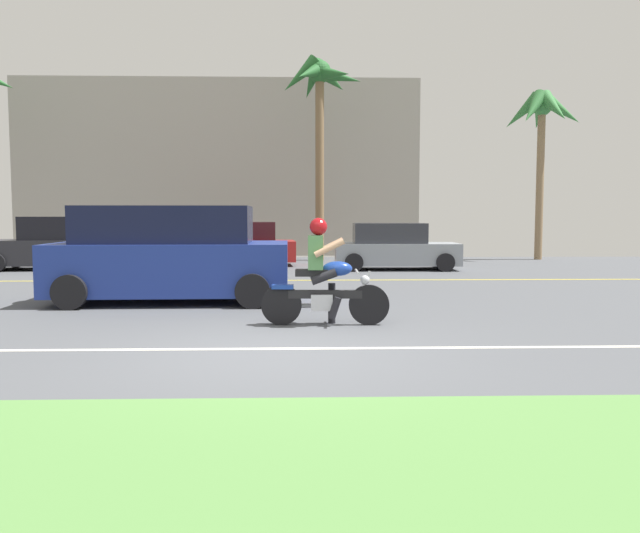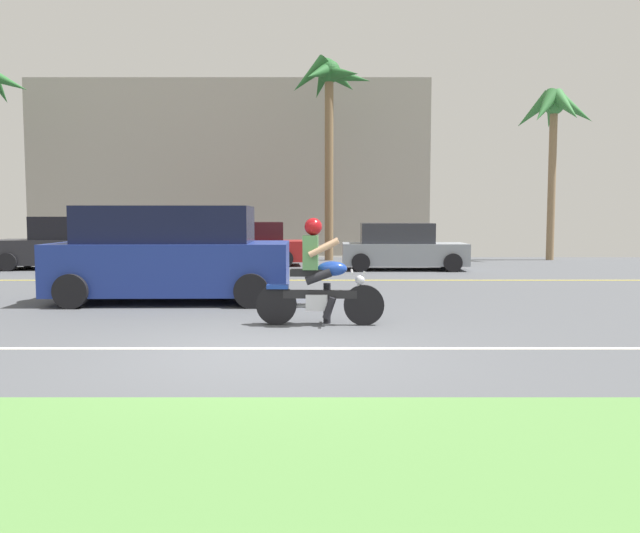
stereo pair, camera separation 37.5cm
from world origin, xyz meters
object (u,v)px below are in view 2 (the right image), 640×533
at_px(motorcyclist, 320,280).
at_px(palm_tree_1, 331,90).
at_px(parked_car_2, 403,248).
at_px(palm_tree_2, 555,119).
at_px(parked_car_1, 240,245).
at_px(suv_nearby, 172,255).
at_px(parked_car_0, 72,245).

height_order(motorcyclist, palm_tree_1, palm_tree_1).
xyz_separation_m(parked_car_2, palm_tree_2, (6.21, 4.37, 4.62)).
bearing_deg(palm_tree_1, parked_car_1, -140.54).
xyz_separation_m(parked_car_1, palm_tree_1, (3.12, 2.57, 5.64)).
xyz_separation_m(suv_nearby, parked_car_1, (0.21, 8.97, -0.22)).
bearing_deg(motorcyclist, palm_tree_1, 88.43).
bearing_deg(motorcyclist, parked_car_0, 127.08).
xyz_separation_m(suv_nearby, palm_tree_2, (11.73, 11.70, 4.39)).
relative_size(suv_nearby, parked_car_2, 1.24).
bearing_deg(parked_car_0, suv_nearby, -57.10).
xyz_separation_m(motorcyclist, suv_nearby, (-2.94, 2.78, 0.21)).
distance_m(suv_nearby, parked_car_1, 8.97).
bearing_deg(parked_car_1, suv_nearby, -91.35).
relative_size(parked_car_0, palm_tree_2, 0.69).
xyz_separation_m(parked_car_0, palm_tree_2, (16.71, 4.00, 4.54)).
relative_size(parked_car_0, parked_car_2, 1.15).
relative_size(parked_car_0, palm_tree_1, 0.58).
bearing_deg(parked_car_0, palm_tree_2, 13.45).
relative_size(motorcyclist, palm_tree_2, 0.31).
bearing_deg(suv_nearby, parked_car_1, 88.65).
bearing_deg(parked_car_2, parked_car_0, 177.97).
bearing_deg(palm_tree_1, motorcyclist, -91.57).
height_order(parked_car_1, parked_car_2, parked_car_1).
distance_m(motorcyclist, parked_car_2, 10.43).
bearing_deg(parked_car_0, motorcyclist, -52.92).
distance_m(parked_car_2, palm_tree_1, 7.37).
relative_size(suv_nearby, parked_car_0, 1.08).
bearing_deg(palm_tree_2, parked_car_1, -166.67).
distance_m(parked_car_1, palm_tree_1, 6.94).
distance_m(suv_nearby, palm_tree_2, 17.13).
relative_size(parked_car_0, parked_car_1, 0.97).
bearing_deg(parked_car_0, parked_car_2, -2.03).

